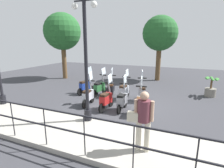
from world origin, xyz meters
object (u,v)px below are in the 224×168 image
(tree_large, at_px, (62,32))
(scooter_far_2, at_px, (111,88))
(scooter_far_1, at_px, (124,90))
(scooter_far_3, at_px, (100,87))
(tree_distant, at_px, (160,34))
(lamp_post_near, at_px, (86,67))
(scooter_far_4, at_px, (86,86))
(scooter_near_2, at_px, (106,99))
(potted_palm, at_px, (211,89))
(scooter_near_0, at_px, (140,104))
(scooter_near_1, at_px, (122,100))
(scooter_far_0, at_px, (142,92))
(scooter_near_3, at_px, (88,95))
(pedestrian_with_bag, at_px, (143,117))

(tree_large, xyz_separation_m, scooter_far_2, (-3.17, -5.45, -3.18))
(scooter_far_1, bearing_deg, scooter_far_3, 93.08)
(tree_distant, distance_m, scooter_far_1, 6.25)
(lamp_post_near, height_order, scooter_far_4, lamp_post_near)
(scooter_near_2, distance_m, scooter_far_3, 2.07)
(tree_distant, relative_size, potted_palm, 4.54)
(scooter_far_1, bearing_deg, lamp_post_near, 179.78)
(tree_distant, height_order, potted_palm, tree_distant)
(tree_distant, relative_size, scooter_near_0, 3.13)
(scooter_near_1, distance_m, scooter_near_2, 0.70)
(scooter_far_3, bearing_deg, scooter_near_0, -109.07)
(lamp_post_near, xyz_separation_m, scooter_far_1, (3.19, -0.29, -1.61))
(scooter_near_1, distance_m, scooter_far_2, 2.02)
(scooter_near_0, bearing_deg, lamp_post_near, 126.26)
(lamp_post_near, bearing_deg, scooter_near_2, -1.40)
(potted_palm, xyz_separation_m, scooter_far_2, (-2.14, 4.97, 0.04))
(scooter_near_2, bearing_deg, scooter_far_1, -3.61)
(tree_large, xyz_separation_m, potted_palm, (-1.03, -10.43, -3.22))
(scooter_near_0, relative_size, scooter_far_0, 1.00)
(scooter_near_3, bearing_deg, scooter_near_2, -103.78)
(scooter_far_2, xyz_separation_m, scooter_far_3, (-0.06, 0.64, 0.00))
(scooter_far_4, bearing_deg, scooter_near_1, -102.52)
(scooter_near_2, bearing_deg, tree_distant, -3.98)
(pedestrian_with_bag, bearing_deg, tree_distant, 2.98)
(scooter_far_0, xyz_separation_m, scooter_far_4, (0.04, 3.28, 0.00))
(potted_palm, relative_size, scooter_far_1, 0.69)
(pedestrian_with_bag, xyz_separation_m, scooter_far_4, (4.31, 4.27, -0.60))
(potted_palm, bearing_deg, scooter_near_1, 134.90)
(scooter_near_3, xyz_separation_m, scooter_far_2, (1.63, -0.46, 0.00))
(scooter_far_4, bearing_deg, potted_palm, -54.46)
(scooter_near_2, xyz_separation_m, scooter_far_3, (1.71, 1.17, 0.00))
(scooter_near_3, bearing_deg, scooter_near_0, -99.03)
(scooter_far_3, bearing_deg, tree_distant, -9.56)
(tree_large, height_order, scooter_far_4, tree_large)
(lamp_post_near, bearing_deg, scooter_far_4, 32.14)
(scooter_far_1, height_order, scooter_far_2, same)
(scooter_near_2, height_order, scooter_far_4, same)
(scooter_far_2, distance_m, scooter_far_3, 0.64)
(scooter_far_2, bearing_deg, scooter_far_4, 77.80)
(lamp_post_near, relative_size, tree_large, 0.85)
(scooter_near_3, distance_m, scooter_far_4, 1.93)
(scooter_far_1, bearing_deg, scooter_near_0, -138.29)
(tree_distant, bearing_deg, scooter_near_1, 176.19)
(potted_palm, xyz_separation_m, scooter_near_3, (-3.76, 5.44, 0.04))
(scooter_near_2, bearing_deg, pedestrian_with_bag, -134.55)
(scooter_far_1, distance_m, scooter_far_2, 0.79)
(pedestrian_with_bag, relative_size, potted_palm, 1.50)
(pedestrian_with_bag, xyz_separation_m, scooter_near_0, (2.55, 0.67, -0.60))
(tree_large, relative_size, scooter_far_0, 3.33)
(scooter_near_0, height_order, scooter_near_3, same)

